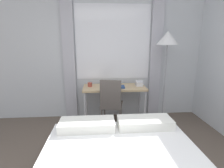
{
  "coord_description": "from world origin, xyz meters",
  "views": [
    {
      "loc": [
        -0.14,
        -1.07,
        1.62
      ],
      "look_at": [
        0.1,
        1.89,
        0.9
      ],
      "focal_mm": 28.0,
      "sensor_mm": 36.0,
      "label": 1
    }
  ],
  "objects": [
    {
      "name": "desk_chair",
      "position": [
        0.09,
        2.02,
        0.53
      ],
      "size": [
        0.47,
        0.47,
        0.96
      ],
      "rotation": [
        0.0,
        0.0,
        -0.2
      ],
      "color": "#59514C",
      "rests_on": "ground_plane"
    },
    {
      "name": "wall_back_with_window",
      "position": [
        0.02,
        2.64,
        1.35
      ],
      "size": [
        5.1,
        0.13,
        2.7
      ],
      "color": "silver",
      "rests_on": "ground_plane"
    },
    {
      "name": "standing_lamp",
      "position": [
        1.16,
        2.19,
        1.56
      ],
      "size": [
        0.41,
        0.41,
        1.81
      ],
      "color": "#4C4C51",
      "rests_on": "ground_plane"
    },
    {
      "name": "mug",
      "position": [
        -0.31,
        2.34,
        0.79
      ],
      "size": [
        0.09,
        0.09,
        0.08
      ],
      "color": "#993F33",
      "rests_on": "desk"
    },
    {
      "name": "telephone",
      "position": [
        0.68,
        2.31,
        0.8
      ],
      "size": [
        0.15,
        0.16,
        0.11
      ],
      "color": "silver",
      "rests_on": "desk"
    },
    {
      "name": "desk",
      "position": [
        0.18,
        2.29,
        0.68
      ],
      "size": [
        1.23,
        0.55,
        0.75
      ],
      "color": "tan",
      "rests_on": "ground_plane"
    },
    {
      "name": "book",
      "position": [
        0.24,
        2.22,
        0.76
      ],
      "size": [
        0.27,
        0.23,
        0.02
      ],
      "rotation": [
        0.0,
        0.0,
        -0.07
      ],
      "color": "navy",
      "rests_on": "desk"
    }
  ]
}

